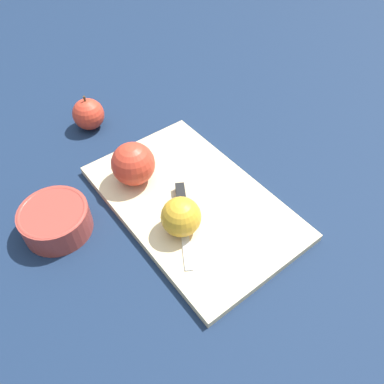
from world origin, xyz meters
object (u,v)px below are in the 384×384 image
Objects in this scene: knife at (181,206)px; apple_whole at (88,114)px; apple_half_right at (181,217)px; apple_half_left at (133,164)px; bowl at (55,219)px.

knife is 2.08× the size of apple_whole.
apple_whole is at bearing 127.46° from apple_half_right.
apple_whole is (-0.34, -0.04, 0.01)m from knife.
apple_half_left is at bearing 129.80° from apple_half_right.
apple_half_left reaches higher than knife.
apple_half_left is at bearing 0.85° from apple_whole.
apple_half_right is 0.39m from apple_whole.
apple_whole is (-0.39, -0.02, -0.02)m from apple_half_right.
bowl is at bearing 179.26° from apple_half_right.
apple_half_right is 0.06m from knife.
apple_half_left reaches higher than apple_half_right.
apple_half_left reaches higher than apple_whole.
knife is (-0.04, 0.02, -0.03)m from apple_half_right.
knife is 0.23m from bowl.
apple_half_left is 1.01× the size of apple_whole.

